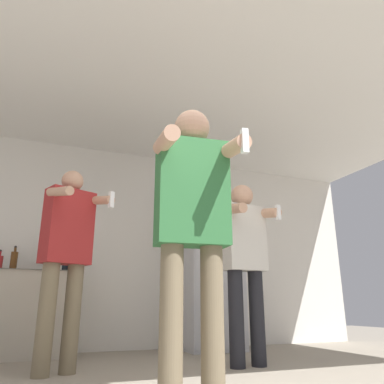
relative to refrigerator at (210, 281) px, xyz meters
The scene contains 9 objects.
wall_back 1.21m from the refrigerator, 161.04° to the left, with size 7.00×0.06×2.55m.
ceiling_slab 2.45m from the refrigerator, 128.16° to the right, with size 7.00×3.90×0.05m.
refrigerator is the anchor object (origin of this frame).
bottle_short_whiskey 1.89m from the refrigerator, behind, with size 0.08×0.08×0.33m.
bottle_amber_bourbon 1.78m from the refrigerator, behind, with size 0.09×0.09×0.28m.
bottle_red_label 2.32m from the refrigerator, behind, with size 0.07×0.07×0.26m.
person_woman_foreground 2.80m from the refrigerator, 115.86° to the right, with size 0.53×0.51×1.72m.
person_man_side 1.36m from the refrigerator, 99.42° to the right, with size 0.52×0.45×1.69m.
person_spectator_back 2.17m from the refrigerator, 148.18° to the right, with size 0.58×0.60×1.69m.
Camera 1 is at (-0.93, -1.46, 0.53)m, focal length 35.00 mm.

